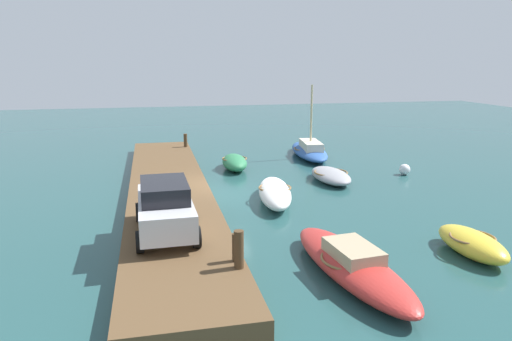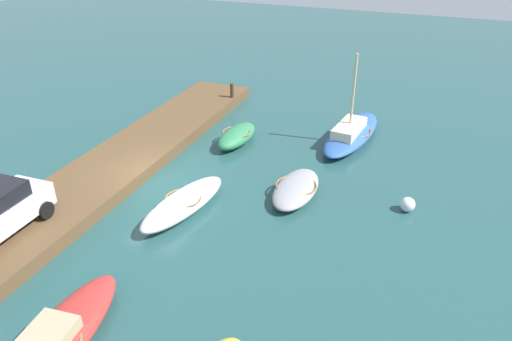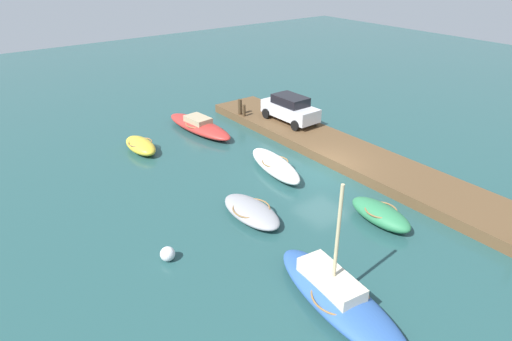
{
  "view_description": "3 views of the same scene",
  "coord_description": "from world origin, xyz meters",
  "px_view_note": "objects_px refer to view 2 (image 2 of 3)",
  "views": [
    {
      "loc": [
        20.19,
        -2.87,
        5.89
      ],
      "look_at": [
        0.24,
        1.58,
        1.11
      ],
      "focal_mm": 33.33,
      "sensor_mm": 36.0,
      "label": 1
    },
    {
      "loc": [
        15.06,
        10.46,
        10.27
      ],
      "look_at": [
        -1.2,
        4.0,
        0.83
      ],
      "focal_mm": 34.4,
      "sensor_mm": 36.0,
      "label": 2
    },
    {
      "loc": [
        -14.53,
        15.51,
        10.66
      ],
      "look_at": [
        0.28,
        4.29,
        1.25
      ],
      "focal_mm": 31.21,
      "sensor_mm": 36.0,
      "label": 3
    }
  ],
  "objects_px": {
    "sailboat_blue": "(351,133)",
    "marker_buoy": "(408,204)",
    "rowboat_white": "(183,203)",
    "rowboat_green": "(237,136)",
    "mooring_post_west": "(232,90)",
    "rowboat_grey": "(296,189)"
  },
  "relations": [
    {
      "from": "sailboat_blue",
      "to": "rowboat_white",
      "type": "bearing_deg",
      "value": -20.43
    },
    {
      "from": "sailboat_blue",
      "to": "marker_buoy",
      "type": "distance_m",
      "value": 6.49
    },
    {
      "from": "rowboat_grey",
      "to": "marker_buoy",
      "type": "xyz_separation_m",
      "value": [
        -0.48,
        4.3,
        -0.03
      ]
    },
    {
      "from": "rowboat_grey",
      "to": "sailboat_blue",
      "type": "bearing_deg",
      "value": 171.42
    },
    {
      "from": "rowboat_white",
      "to": "mooring_post_west",
      "type": "xyz_separation_m",
      "value": [
        -11.01,
        -2.9,
        0.54
      ]
    },
    {
      "from": "rowboat_white",
      "to": "mooring_post_west",
      "type": "bearing_deg",
      "value": -154.87
    },
    {
      "from": "sailboat_blue",
      "to": "rowboat_grey",
      "type": "bearing_deg",
      "value": -2.06
    },
    {
      "from": "rowboat_green",
      "to": "mooring_post_west",
      "type": "xyz_separation_m",
      "value": [
        -4.63,
        -2.3,
        0.54
      ]
    },
    {
      "from": "rowboat_green",
      "to": "sailboat_blue",
      "type": "bearing_deg",
      "value": 118.48
    },
    {
      "from": "rowboat_green",
      "to": "rowboat_white",
      "type": "bearing_deg",
      "value": 8.68
    },
    {
      "from": "mooring_post_west",
      "to": "rowboat_green",
      "type": "bearing_deg",
      "value": 26.48
    },
    {
      "from": "sailboat_blue",
      "to": "mooring_post_west",
      "type": "relative_size",
      "value": 7.48
    },
    {
      "from": "rowboat_grey",
      "to": "rowboat_green",
      "type": "height_order",
      "value": "rowboat_green"
    },
    {
      "from": "rowboat_green",
      "to": "marker_buoy",
      "type": "distance_m",
      "value": 9.05
    },
    {
      "from": "rowboat_white",
      "to": "rowboat_green",
      "type": "distance_m",
      "value": 6.41
    },
    {
      "from": "sailboat_blue",
      "to": "marker_buoy",
      "type": "height_order",
      "value": "sailboat_blue"
    },
    {
      "from": "rowboat_green",
      "to": "sailboat_blue",
      "type": "xyz_separation_m",
      "value": [
        -2.41,
        5.13,
        0.02
      ]
    },
    {
      "from": "marker_buoy",
      "to": "rowboat_white",
      "type": "bearing_deg",
      "value": -67.74
    },
    {
      "from": "rowboat_grey",
      "to": "sailboat_blue",
      "type": "xyz_separation_m",
      "value": [
        -6.05,
        0.95,
        0.11
      ]
    },
    {
      "from": "rowboat_white",
      "to": "marker_buoy",
      "type": "relative_size",
      "value": 8.16
    },
    {
      "from": "rowboat_grey",
      "to": "rowboat_green",
      "type": "xyz_separation_m",
      "value": [
        -3.64,
        -4.18,
        0.09
      ]
    },
    {
      "from": "rowboat_green",
      "to": "marker_buoy",
      "type": "height_order",
      "value": "rowboat_green"
    }
  ]
}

